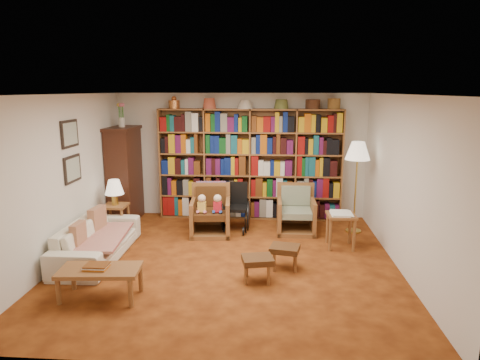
# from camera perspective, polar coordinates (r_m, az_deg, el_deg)

# --- Properties ---
(floor) EXTENTS (5.00, 5.00, 0.00)m
(floor) POSITION_cam_1_polar(r_m,az_deg,el_deg) (6.61, -1.51, -10.88)
(floor) COLOR #944816
(floor) RESTS_ON ground
(ceiling) EXTENTS (5.00, 5.00, 0.00)m
(ceiling) POSITION_cam_1_polar(r_m,az_deg,el_deg) (6.09, -1.65, 11.35)
(ceiling) COLOR white
(ceiling) RESTS_ON wall_back
(wall_back) EXTENTS (5.00, 0.00, 5.00)m
(wall_back) POSITION_cam_1_polar(r_m,az_deg,el_deg) (8.68, 0.08, 3.26)
(wall_back) COLOR silver
(wall_back) RESTS_ON floor
(wall_front) EXTENTS (5.00, 0.00, 5.00)m
(wall_front) POSITION_cam_1_polar(r_m,az_deg,el_deg) (3.84, -5.36, -8.10)
(wall_front) COLOR silver
(wall_front) RESTS_ON floor
(wall_left) EXTENTS (0.00, 5.00, 5.00)m
(wall_left) POSITION_cam_1_polar(r_m,az_deg,el_deg) (6.94, -22.58, 0.12)
(wall_left) COLOR silver
(wall_left) RESTS_ON floor
(wall_right) EXTENTS (0.00, 5.00, 5.00)m
(wall_right) POSITION_cam_1_polar(r_m,az_deg,el_deg) (6.48, 21.01, -0.55)
(wall_right) COLOR silver
(wall_right) RESTS_ON floor
(bookshelf) EXTENTS (3.60, 0.30, 2.42)m
(bookshelf) POSITION_cam_1_polar(r_m,az_deg,el_deg) (8.51, 1.34, 2.54)
(bookshelf) COLOR brown
(bookshelf) RESTS_ON floor
(curio_cabinet) EXTENTS (0.50, 0.95, 2.40)m
(curio_cabinet) POSITION_cam_1_polar(r_m,az_deg,el_deg) (8.70, -15.14, 0.88)
(curio_cabinet) COLOR #3B1810
(curio_cabinet) RESTS_ON floor
(framed_pictures) EXTENTS (0.03, 0.52, 0.97)m
(framed_pictures) POSITION_cam_1_polar(r_m,az_deg,el_deg) (7.13, -21.60, 3.56)
(framed_pictures) COLOR black
(framed_pictures) RESTS_ON wall_left
(sofa) EXTENTS (1.99, 0.80, 0.58)m
(sofa) POSITION_cam_1_polar(r_m,az_deg,el_deg) (7.04, -18.48, -7.53)
(sofa) COLOR silver
(sofa) RESTS_ON floor
(sofa_throw) EXTENTS (0.86, 1.43, 0.04)m
(sofa_throw) POSITION_cam_1_polar(r_m,az_deg,el_deg) (7.02, -18.10, -7.47)
(sofa_throw) COLOR beige
(sofa_throw) RESTS_ON sofa
(cushion_left) EXTENTS (0.17, 0.40, 0.39)m
(cushion_left) POSITION_cam_1_polar(r_m,az_deg,el_deg) (7.35, -18.46, -5.40)
(cushion_left) COLOR maroon
(cushion_left) RESTS_ON sofa
(cushion_right) EXTENTS (0.11, 0.35, 0.35)m
(cushion_right) POSITION_cam_1_polar(r_m,az_deg,el_deg) (6.74, -20.73, -7.12)
(cushion_right) COLOR maroon
(cushion_right) RESTS_ON sofa
(side_table_lamp) EXTENTS (0.42, 0.42, 0.55)m
(side_table_lamp) POSITION_cam_1_polar(r_m,az_deg,el_deg) (8.00, -16.23, -4.13)
(side_table_lamp) COLOR brown
(side_table_lamp) RESTS_ON floor
(table_lamp) EXTENTS (0.33, 0.33, 0.46)m
(table_lamp) POSITION_cam_1_polar(r_m,az_deg,el_deg) (7.90, -16.42, -1.02)
(table_lamp) COLOR gold
(table_lamp) RESTS_ON side_table_lamp
(armchair_leather) EXTENTS (0.77, 0.81, 0.90)m
(armchair_leather) POSITION_cam_1_polar(r_m,az_deg,el_deg) (7.81, -3.87, -4.40)
(armchair_leather) COLOR brown
(armchair_leather) RESTS_ON floor
(armchair_sage) EXTENTS (0.69, 0.72, 0.86)m
(armchair_sage) POSITION_cam_1_polar(r_m,az_deg,el_deg) (7.97, 7.44, -4.44)
(armchair_sage) COLOR brown
(armchair_sage) RESTS_ON floor
(wheelchair) EXTENTS (0.50, 0.70, 0.88)m
(wheelchair) POSITION_cam_1_polar(r_m,az_deg,el_deg) (7.97, -0.60, -3.79)
(wheelchair) COLOR black
(wheelchair) RESTS_ON floor
(floor_lamp) EXTENTS (0.44, 0.44, 1.67)m
(floor_lamp) POSITION_cam_1_polar(r_m,az_deg,el_deg) (7.87, 15.41, 3.30)
(floor_lamp) COLOR gold
(floor_lamp) RESTS_ON floor
(side_table_papers) EXTENTS (0.47, 0.47, 0.60)m
(side_table_papers) POSITION_cam_1_polar(r_m,az_deg,el_deg) (7.24, 13.31, -5.23)
(side_table_papers) COLOR brown
(side_table_papers) RESTS_ON floor
(footstool_a) EXTENTS (0.47, 0.43, 0.35)m
(footstool_a) POSITION_cam_1_polar(r_m,az_deg,el_deg) (5.90, 2.35, -10.80)
(footstool_a) COLOR #472612
(footstool_a) RESTS_ON floor
(footstool_b) EXTENTS (0.47, 0.42, 0.35)m
(footstool_b) POSITION_cam_1_polar(r_m,az_deg,el_deg) (6.31, 5.99, -9.29)
(footstool_b) COLOR #472612
(footstool_b) RESTS_ON floor
(coffee_table) EXTENTS (1.02, 0.57, 0.45)m
(coffee_table) POSITION_cam_1_polar(r_m,az_deg,el_deg) (5.70, -18.19, -11.60)
(coffee_table) COLOR brown
(coffee_table) RESTS_ON floor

